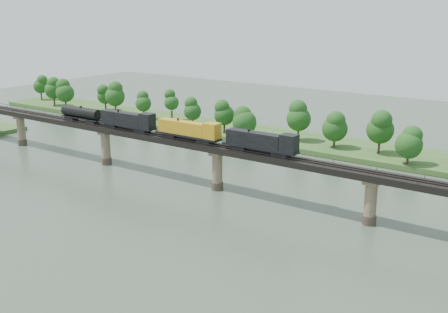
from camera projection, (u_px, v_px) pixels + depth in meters
The scene contains 6 objects.
ground at pixel (134, 227), 118.45m from camera, with size 400.00×400.00×0.00m, color #354436.
far_bank at pixel (315, 144), 185.24m from camera, with size 300.00×24.00×1.60m, color #2F5221.
bridge at pixel (217, 169), 140.65m from camera, with size 236.00×30.00×11.50m.
bridge_superstructure at pixel (217, 144), 138.98m from camera, with size 220.00×4.90×0.75m.
far_treeline at pixel (287, 119), 184.15m from camera, with size 289.06×17.54×13.60m.
freight_train at pixel (167, 127), 147.50m from camera, with size 79.63×3.10×5.48m.
Camera 1 is at (79.07, -79.22, 45.65)m, focal length 45.00 mm.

